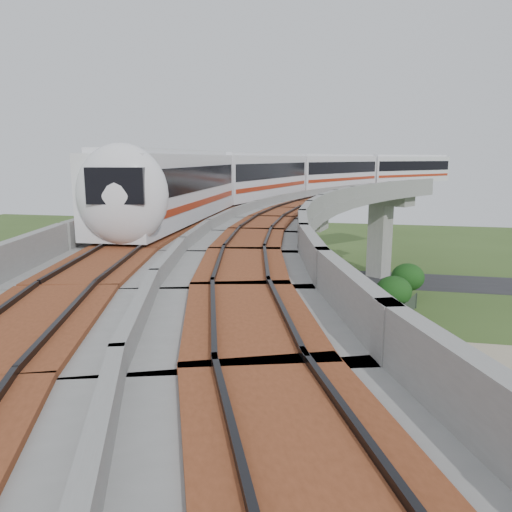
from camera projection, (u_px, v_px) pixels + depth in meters
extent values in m
plane|color=#364E1F|center=(235.00, 388.00, 30.10)|extent=(160.00, 160.00, 0.00)
cube|color=gray|center=(492.00, 432.00, 25.27)|extent=(18.00, 26.00, 0.04)
cube|color=#232326|center=(299.00, 276.00, 58.86)|extent=(60.00, 8.00, 0.03)
cube|color=#99968E|center=(380.00, 241.00, 57.88)|extent=(2.86, 2.93, 8.40)
cube|color=#99968E|center=(382.00, 199.00, 56.95)|extent=(7.21, 5.74, 1.20)
cube|color=#99968E|center=(279.00, 281.00, 39.09)|extent=(2.35, 2.51, 8.40)
cube|color=#99968E|center=(280.00, 220.00, 38.16)|extent=(7.31, 3.58, 1.20)
cube|color=#99968E|center=(189.00, 410.00, 19.10)|extent=(2.35, 2.51, 8.40)
cube|color=#99968E|center=(186.00, 288.00, 18.18)|extent=(7.31, 3.58, 1.20)
cube|color=gray|center=(355.00, 193.00, 52.32)|extent=(16.42, 20.91, 0.80)
cube|color=gray|center=(320.00, 183.00, 54.77)|extent=(8.66, 17.08, 1.00)
cube|color=gray|center=(394.00, 186.00, 49.52)|extent=(8.66, 17.08, 1.00)
cube|color=brown|center=(337.00, 188.00, 53.58)|extent=(10.68, 18.08, 0.12)
cube|color=black|center=(337.00, 187.00, 53.55)|extent=(9.69, 17.59, 0.12)
cube|color=brown|center=(375.00, 190.00, 50.89)|extent=(10.68, 18.08, 0.12)
cube|color=black|center=(375.00, 189.00, 50.87)|extent=(9.69, 17.59, 0.12)
cube|color=gray|center=(274.00, 209.00, 36.77)|extent=(11.77, 20.03, 0.80)
cube|color=gray|center=(221.00, 195.00, 38.10)|extent=(3.22, 18.71, 1.00)
cube|color=gray|center=(332.00, 198.00, 35.08)|extent=(3.22, 18.71, 1.00)
cube|color=brown|center=(247.00, 201.00, 37.45)|extent=(5.44, 19.05, 0.12)
cube|color=black|center=(247.00, 200.00, 37.43)|extent=(4.35, 18.88, 0.12)
cube|color=brown|center=(303.00, 203.00, 35.91)|extent=(5.44, 19.05, 0.12)
cube|color=black|center=(303.00, 202.00, 35.88)|extent=(4.35, 18.88, 0.12)
cube|color=gray|center=(191.00, 255.00, 19.26)|extent=(11.77, 20.03, 0.80)
cube|color=gray|center=(81.00, 231.00, 19.34)|extent=(3.22, 18.71, 1.00)
cube|color=gray|center=(303.00, 233.00, 18.83)|extent=(3.22, 18.71, 1.00)
cube|color=brown|center=(135.00, 242.00, 19.31)|extent=(5.44, 19.05, 0.12)
cube|color=black|center=(135.00, 239.00, 19.28)|extent=(4.35, 18.88, 0.12)
cube|color=brown|center=(248.00, 244.00, 19.04)|extent=(5.44, 19.05, 0.12)
cube|color=black|center=(248.00, 240.00, 19.02)|extent=(4.35, 18.88, 0.12)
cube|color=silver|center=(175.00, 187.00, 24.85)|extent=(3.53, 15.13, 3.20)
cube|color=silver|center=(174.00, 152.00, 24.52)|extent=(2.95, 14.35, 0.22)
cube|color=black|center=(175.00, 178.00, 24.76)|extent=(3.56, 14.53, 1.15)
cube|color=#9E270F|center=(175.00, 202.00, 24.99)|extent=(3.56, 14.53, 0.30)
cube|color=black|center=(176.00, 216.00, 25.13)|extent=(2.61, 12.84, 0.28)
cube|color=silver|center=(260.00, 176.00, 39.51)|extent=(5.56, 15.24, 3.20)
cube|color=silver|center=(260.00, 154.00, 39.18)|extent=(4.88, 14.40, 0.22)
cube|color=black|center=(260.00, 170.00, 39.42)|extent=(5.50, 14.66, 1.15)
cube|color=#9E270F|center=(260.00, 186.00, 39.65)|extent=(5.50, 14.66, 0.30)
cube|color=black|center=(260.00, 195.00, 39.79)|extent=(4.34, 12.88, 0.28)
cube|color=silver|center=(334.00, 172.00, 52.65)|extent=(8.91, 14.70, 3.20)
cube|color=silver|center=(334.00, 155.00, 52.32)|extent=(8.10, 13.79, 0.22)
cube|color=black|center=(334.00, 167.00, 52.56)|extent=(8.70, 14.18, 1.15)
cube|color=#9E270F|center=(333.00, 179.00, 52.79)|extent=(8.70, 14.18, 0.30)
cube|color=black|center=(333.00, 186.00, 52.93)|extent=(7.21, 12.32, 0.28)
cube|color=silver|center=(407.00, 169.00, 63.45)|extent=(11.70, 13.24, 3.20)
cube|color=silver|center=(407.00, 156.00, 63.12)|extent=(10.80, 12.31, 0.22)
cube|color=black|center=(407.00, 166.00, 63.36)|extent=(11.36, 12.81, 1.15)
cube|color=#9E270F|center=(406.00, 175.00, 63.60)|extent=(11.36, 12.81, 0.30)
cube|color=black|center=(406.00, 181.00, 63.73)|extent=(9.64, 11.00, 0.28)
ellipsoid|color=silver|center=(122.00, 195.00, 17.74)|extent=(3.59, 2.36, 3.64)
cylinder|color=#2D382D|center=(416.00, 301.00, 45.91)|extent=(0.08, 0.08, 1.50)
cube|color=#2D382D|center=(409.00, 307.00, 43.87)|extent=(1.69, 4.77, 1.40)
cylinder|color=#2D382D|center=(402.00, 315.00, 41.77)|extent=(0.08, 0.08, 1.50)
cube|color=#2D382D|center=(395.00, 323.00, 39.62)|extent=(1.23, 4.91, 1.40)
cylinder|color=#2D382D|center=(390.00, 333.00, 37.41)|extent=(0.08, 0.08, 1.50)
cube|color=#2D382D|center=(385.00, 344.00, 35.16)|extent=(0.75, 4.99, 1.40)
cylinder|color=#2D382D|center=(382.00, 357.00, 32.87)|extent=(0.08, 0.08, 1.50)
cube|color=#2D382D|center=(380.00, 373.00, 30.55)|extent=(0.27, 5.04, 1.40)
cylinder|color=#2D382D|center=(381.00, 390.00, 28.19)|extent=(0.08, 0.08, 1.50)
cube|color=#2D382D|center=(383.00, 412.00, 25.81)|extent=(0.27, 5.04, 1.40)
cylinder|color=#2D382D|center=(389.00, 438.00, 23.41)|extent=(0.08, 0.08, 1.50)
cube|color=#2D382D|center=(398.00, 470.00, 20.99)|extent=(0.75, 4.99, 1.40)
cylinder|color=#2D382D|center=(414.00, 511.00, 18.57)|extent=(0.08, 0.08, 1.50)
cylinder|color=#382314|center=(407.00, 293.00, 49.08)|extent=(0.18, 0.18, 1.25)
ellipsoid|color=black|center=(408.00, 277.00, 48.77)|extent=(3.18, 3.18, 2.70)
cylinder|color=#382314|center=(393.00, 308.00, 44.18)|extent=(0.18, 0.18, 1.19)
ellipsoid|color=black|center=(394.00, 291.00, 43.89)|extent=(3.16, 3.16, 2.69)
cylinder|color=#382314|center=(377.00, 324.00, 40.01)|extent=(0.18, 0.18, 1.11)
ellipsoid|color=black|center=(378.00, 311.00, 39.79)|extent=(1.96, 1.96, 1.67)
cylinder|color=#382314|center=(365.00, 343.00, 35.42)|extent=(0.18, 0.18, 1.48)
ellipsoid|color=black|center=(366.00, 323.00, 35.14)|extent=(2.51, 2.51, 2.13)
cylinder|color=#382314|center=(358.00, 380.00, 30.12)|extent=(0.18, 0.18, 0.99)
ellipsoid|color=black|center=(359.00, 360.00, 29.87)|extent=(2.69, 2.69, 2.29)
cylinder|color=#382314|center=(358.00, 428.00, 24.50)|extent=(0.18, 0.18, 1.28)
ellipsoid|color=black|center=(359.00, 400.00, 24.21)|extent=(2.78, 2.78, 2.36)
ellipsoid|color=black|center=(373.00, 480.00, 18.07)|extent=(2.23, 2.23, 1.90)
imported|color=silver|center=(432.00, 431.00, 24.32)|extent=(1.64, 3.35, 1.10)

